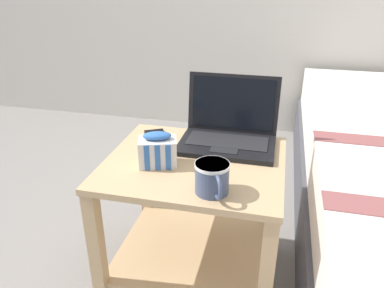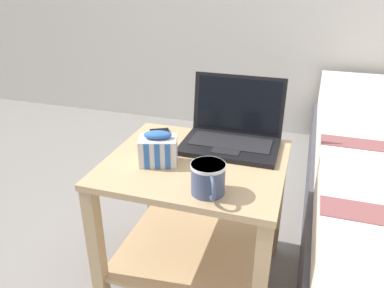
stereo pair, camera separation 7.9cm
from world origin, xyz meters
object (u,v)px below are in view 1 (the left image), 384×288
(mug_front_left, at_px, (212,177))
(snack_bag, at_px, (158,150))
(laptop, at_px, (229,131))
(cell_phone, at_px, (157,138))

(mug_front_left, distance_m, snack_bag, 0.24)
(mug_front_left, height_order, snack_bag, snack_bag)
(mug_front_left, xyz_separation_m, snack_bag, (-0.21, 0.13, 0.00))
(laptop, xyz_separation_m, mug_front_left, (0.00, -0.35, 0.00))
(mug_front_left, bearing_deg, cell_phone, 130.69)
(cell_phone, bearing_deg, laptop, 6.12)
(snack_bag, distance_m, cell_phone, 0.21)
(snack_bag, height_order, cell_phone, snack_bag)
(cell_phone, bearing_deg, mug_front_left, -49.31)
(laptop, distance_m, snack_bag, 0.30)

